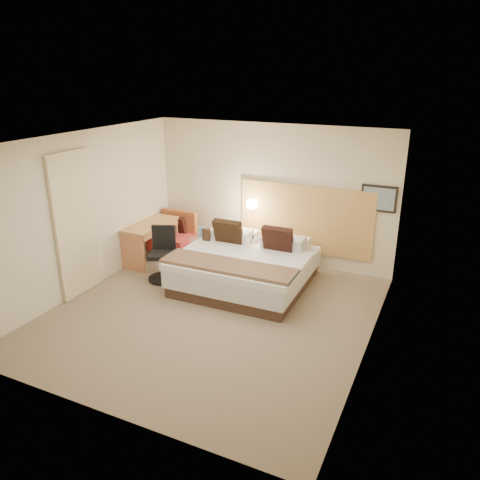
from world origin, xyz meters
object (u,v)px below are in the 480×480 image
at_px(side_table, 204,253).
at_px(desk, 151,231).
at_px(bed, 246,266).
at_px(desk_chair, 163,258).
at_px(lounge_chair, 175,237).

xyz_separation_m(side_table, desk, (-1.16, -0.05, 0.28)).
relative_size(bed, desk_chair, 2.30).
height_order(bed, lounge_chair, bed).
height_order(lounge_chair, desk_chair, desk_chair).
distance_m(lounge_chair, desk, 0.67).
bearing_deg(desk, side_table, 2.68).
distance_m(lounge_chair, side_table, 1.13).
bearing_deg(desk_chair, lounge_chair, 113.98).
bearing_deg(lounge_chair, side_table, -28.06).
height_order(lounge_chair, side_table, lounge_chair).
xyz_separation_m(lounge_chair, desk_chair, (0.55, -1.24, 0.06)).
relative_size(desk, desk_chair, 1.28).
bearing_deg(desk_chair, bed, 16.30).
distance_m(lounge_chair, desk_chair, 1.35).
relative_size(lounge_chair, side_table, 1.39).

